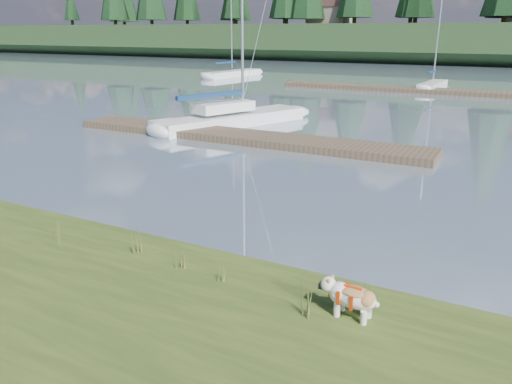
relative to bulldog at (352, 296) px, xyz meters
The scene contains 16 objects.
ground 32.91m from the bulldog, 97.77° to the left, with size 200.00×200.00×0.00m, color gray.
ridge 75.75m from the bulldog, 93.37° to the left, with size 200.00×20.00×5.00m, color black.
bulldog is the anchor object (origin of this frame).
sailboat_main 18.11m from the bulldog, 124.34° to the left, with size 5.09×9.13×13.10m.
dock_near 14.36m from the bulldog, 126.07° to the left, with size 16.00×2.00×0.30m, color #4C3D2C.
dock_far 32.69m from the bulldog, 94.29° to the left, with size 26.00×2.20×0.30m, color #4C3D2C.
sailboat_bg_0 44.91m from the bulldog, 121.92° to the left, with size 3.06×8.41×11.94m.
sailboat_bg_2 35.67m from the bulldog, 96.94° to the left, with size 1.58×6.01×9.16m.
weed_0 4.33m from the bulldog, behind, with size 0.17×0.14×0.66m.
weed_1 3.19m from the bulldog, behind, with size 0.17×0.14×0.44m.
weed_2 0.65m from the bulldog, 155.55° to the right, with size 0.17×0.14×0.64m.
weed_3 5.99m from the bulldog, behind, with size 0.17×0.14×0.53m.
weed_4 2.32m from the bulldog, behind, with size 0.17×0.14×0.38m.
weed_5 0.28m from the bulldog, 43.39° to the left, with size 0.17×0.14×0.63m.
mud_lip 4.60m from the bulldog, 167.36° to the left, with size 60.00×0.50×0.14m, color #33281C.
house_0 77.55m from the bulldog, 110.02° to the left, with size 6.30×5.30×4.65m.
Camera 1 is at (6.22, -9.03, 4.43)m, focal length 35.00 mm.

